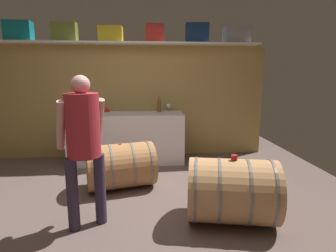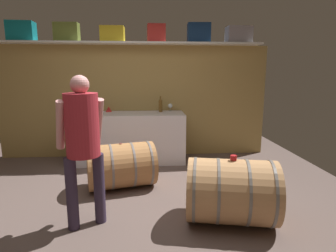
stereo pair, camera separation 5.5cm
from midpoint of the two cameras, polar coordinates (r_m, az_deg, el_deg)
ground_plane at (r=3.76m, az=-7.24°, el=-13.36°), size 6.05×7.74×0.02m
back_wall_panel at (r=5.16m, az=-6.55°, el=4.97°), size 4.85×0.10×2.01m
high_shelf_board at (r=5.01m, az=-6.88°, el=16.49°), size 4.46×0.40×0.03m
toolcase_teal at (r=5.42m, az=-27.59°, el=16.81°), size 0.43×0.30×0.32m
toolcase_olive at (r=5.19m, az=-19.77°, el=17.64°), size 0.41×0.20×0.31m
toolcase_yellow at (r=5.05m, az=-10.99°, el=17.99°), size 0.40×0.26×0.26m
toolcase_red at (r=5.02m, az=-2.11°, el=18.42°), size 0.31×0.30×0.30m
toolcase_navy at (r=5.11m, az=6.64°, el=18.40°), size 0.40×0.27×0.33m
toolcase_grey at (r=5.28m, az=14.60°, el=17.64°), size 0.44×0.27×0.28m
work_cabinet at (r=4.87m, az=-7.81°, el=-2.34°), size 1.93×0.66×0.85m
wine_bottle_amber at (r=4.91m, az=-1.22°, el=4.29°), size 0.07×0.07×0.28m
wine_glass at (r=5.03m, az=0.77°, el=4.13°), size 0.08×0.08×0.14m
red_funnel at (r=5.04m, az=-11.77°, el=3.42°), size 0.11×0.11×0.09m
wine_barrel_near at (r=3.00m, az=13.42°, el=-12.88°), size 1.00×0.82×0.68m
wine_barrel_far at (r=3.81m, az=-9.16°, el=-8.01°), size 0.99×0.79×0.61m
tasting_cup at (r=2.87m, az=13.83°, el=-6.31°), size 0.07×0.07×0.05m
winemaker_pouring at (r=2.78m, az=-16.58°, el=-2.06°), size 0.51×0.46×1.51m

